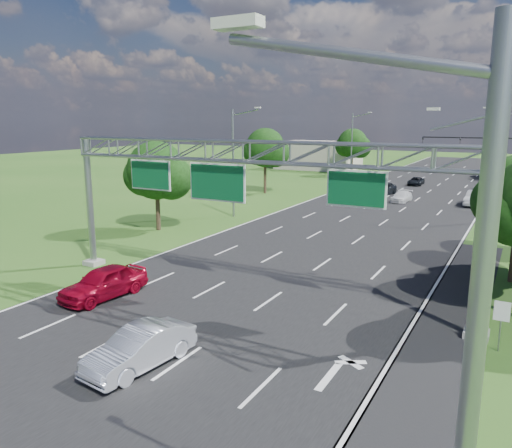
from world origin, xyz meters
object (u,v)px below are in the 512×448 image
Objects in this scene: regulatory_sign at (502,316)px; silver_sedan at (140,348)px; red_coupe at (104,282)px; box_truck at (494,169)px; sign_gantry at (248,164)px; traffic_signal at (487,149)px.

silver_sedan is at bearing -146.14° from regulatory_sign.
box_truck reaches higher than red_coupe.
red_coupe is 8.23m from silver_sedan.
sign_gantry is at bearing 175.17° from regulatory_sign.
silver_sedan is at bearing -30.04° from red_coupe.
sign_gantry is 4.88× the size of red_coupe.
sign_gantry is 13.25m from regulatory_sign.
silver_sedan is (-6.75, -61.85, -4.42)m from traffic_signal.
traffic_signal reaches higher than box_truck.
sign_gantry reaches higher than box_truck.
red_coupe is at bearing -103.60° from box_truck.
traffic_signal is 58.78m from red_coupe.
traffic_signal is 62.38m from silver_sedan.
sign_gantry reaches higher than regulatory_sign.
silver_sedan is 73.92m from box_truck.
silver_sedan is (0.40, -8.85, -6.14)m from sign_gantry.
sign_gantry reaches higher than silver_sedan.
sign_gantry is 2.83× the size of box_truck.
sign_gantry is at bearing -97.68° from traffic_signal.
box_truck reaches higher than silver_sedan.
traffic_signal is 12.28m from box_truck.
silver_sedan is 0.55× the size of box_truck.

